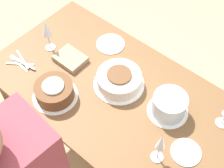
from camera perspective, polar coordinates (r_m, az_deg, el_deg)
The scene contains 11 objects.
ground_plane at distance 2.42m, azimuth 0.00°, elevation -11.55°, with size 12.00×12.00×0.00m, color tan.
dining_table at distance 1.86m, azimuth 0.00°, elevation -3.25°, with size 1.43×0.81×0.77m.
cake_center_white at distance 1.74m, azimuth 1.30°, elevation 0.79°, with size 0.29×0.29×0.10m.
cake_front_chocolate at distance 1.72m, azimuth -10.49°, elevation -1.32°, with size 0.25×0.25×0.10m.
cake_back_decorated at distance 1.65m, azimuth 10.40°, elevation -3.84°, with size 0.22×0.22×0.13m.
wine_glass_near at distance 1.43m, azimuth 8.95°, elevation -10.63°, with size 0.06×0.06×0.23m.
wine_glass_extra at distance 1.89m, azimuth -11.91°, elevation 9.73°, with size 0.06×0.06×0.22m.
dessert_plate_left at distance 1.97m, azimuth -0.28°, elevation 7.32°, with size 0.18×0.18×0.01m.
dessert_plate_right at distance 1.60m, azimuth 13.36°, elevation -12.05°, with size 0.15×0.15×0.01m.
fork_pile at distance 1.95m, azimuth -16.28°, elevation 3.83°, with size 0.20×0.12×0.01m.
napkin_stack at distance 1.89m, azimuth -7.54°, elevation 4.69°, with size 0.18×0.14×0.03m.
Camera 1 is at (0.66, -0.77, 2.20)m, focal length 50.00 mm.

